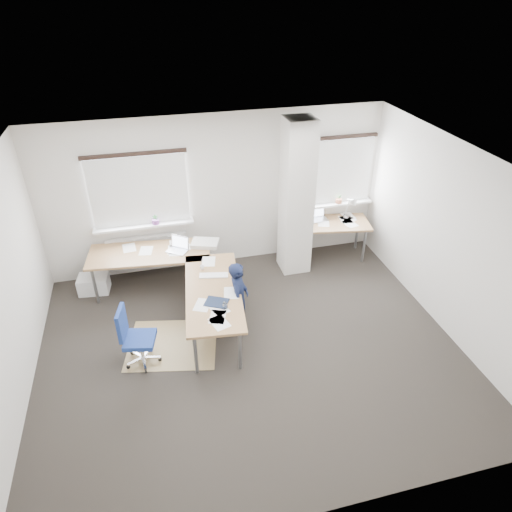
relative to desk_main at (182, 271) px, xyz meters
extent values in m
plane|color=black|center=(0.80, -1.26, -0.69)|extent=(6.00, 6.00, 0.00)
cube|color=silver|center=(0.80, 1.24, 0.71)|extent=(6.00, 0.04, 2.80)
cube|color=silver|center=(0.80, -3.76, 0.71)|extent=(6.00, 0.04, 2.80)
cube|color=silver|center=(-2.20, -1.26, 0.71)|extent=(0.04, 5.00, 2.80)
cube|color=silver|center=(3.80, -1.26, 0.71)|extent=(0.04, 5.00, 2.80)
cube|color=white|center=(0.80, -1.26, 2.11)|extent=(6.00, 5.00, 0.04)
cube|color=silver|center=(2.10, 0.69, 0.70)|extent=(0.50, 0.50, 2.78)
cube|color=white|center=(-0.50, 1.21, 0.91)|extent=(1.60, 0.04, 1.20)
cube|color=white|center=(-0.50, 1.17, 0.91)|extent=(1.60, 0.02, 1.20)
cube|color=white|center=(-0.50, 1.14, 0.29)|extent=(1.70, 0.20, 0.04)
cube|color=white|center=(3.10, 1.21, 0.91)|extent=(1.20, 0.04, 1.20)
cube|color=white|center=(3.10, 1.17, 0.91)|extent=(1.20, 0.02, 1.20)
cube|color=white|center=(3.10, 1.14, 0.29)|extent=(1.30, 0.20, 0.04)
cube|color=silver|center=(-0.50, 1.16, -0.24)|extent=(1.40, 0.10, 0.60)
cylinder|color=#7C3E89|center=(-0.30, 1.12, 0.35)|extent=(0.12, 0.12, 0.08)
imported|color=#2C6E32|center=(-0.30, 1.12, 0.39)|extent=(0.09, 0.06, 0.17)
cylinder|color=#A05A3D|center=(3.10, 1.12, 0.35)|extent=(0.12, 0.12, 0.08)
imported|color=#2C6E32|center=(3.10, 1.12, 0.39)|extent=(0.09, 0.07, 0.17)
cube|color=#9D8455|center=(-0.30, -0.88, -0.69)|extent=(1.48, 1.33, 0.01)
cube|color=white|center=(-1.47, 0.80, -0.54)|extent=(0.53, 0.40, 0.30)
cube|color=olive|center=(-0.48, 0.64, 0.02)|extent=(2.08, 1.02, 0.04)
cube|color=olive|center=(0.38, -0.66, 0.02)|extent=(1.02, 2.08, 0.04)
cylinder|color=gray|center=(-1.41, 0.45, -0.35)|extent=(0.05, 0.05, 0.69)
cylinder|color=gray|center=(-1.34, 1.05, -0.35)|extent=(0.05, 0.05, 0.69)
cylinder|color=gray|center=(0.45, 0.84, -0.35)|extent=(0.05, 0.05, 0.69)
cylinder|color=gray|center=(-0.02, -1.52, -0.35)|extent=(0.05, 0.05, 0.69)
cylinder|color=gray|center=(0.57, -1.59, -0.35)|extent=(0.05, 0.05, 0.69)
cylinder|color=gray|center=(0.78, 0.20, -0.35)|extent=(0.05, 0.05, 0.69)
cube|color=#B7B7BC|center=(-0.02, 0.56, 0.05)|extent=(0.40, 0.38, 0.01)
cube|color=#B7B7BC|center=(0.05, 0.66, 0.16)|extent=(0.29, 0.23, 0.22)
cube|color=silver|center=(0.05, 0.66, 0.16)|extent=(0.25, 0.20, 0.19)
cube|color=white|center=(0.45, -0.31, 0.05)|extent=(0.46, 0.22, 0.02)
cube|color=#121B31|center=(0.38, -0.98, 0.05)|extent=(0.39, 0.36, 0.01)
cube|color=beige|center=(0.47, 0.65, 0.07)|extent=(0.53, 0.45, 0.07)
imported|color=white|center=(0.30, -0.09, 0.07)|extent=(0.09, 0.09, 0.07)
cylinder|color=silver|center=(0.47, -1.15, 0.09)|extent=(0.07, 0.07, 0.10)
cube|color=olive|center=(2.88, 0.89, 0.02)|extent=(1.50, 0.93, 0.04)
cylinder|color=gray|center=(2.25, 0.75, -0.35)|extent=(0.05, 0.05, 0.69)
cylinder|color=gray|center=(3.43, 0.54, -0.35)|extent=(0.05, 0.05, 0.69)
cylinder|color=gray|center=(2.33, 1.24, -0.35)|extent=(0.05, 0.05, 0.69)
cylinder|color=gray|center=(3.52, 1.04, -0.35)|extent=(0.05, 0.05, 0.69)
cube|color=#B7B7BC|center=(2.69, 1.05, 0.05)|extent=(0.35, 0.26, 0.01)
cube|color=#B7B7BC|center=(2.68, 1.16, 0.16)|extent=(0.33, 0.07, 0.22)
cube|color=silver|center=(2.68, 1.16, 0.16)|extent=(0.29, 0.05, 0.19)
cylinder|color=silver|center=(3.23, 1.01, 0.05)|extent=(0.10, 0.10, 0.02)
cylinder|color=silver|center=(3.23, 1.01, 0.24)|extent=(0.02, 0.16, 0.38)
cylinder|color=silver|center=(3.23, 0.89, 0.46)|extent=(0.02, 0.29, 0.13)
cone|color=silver|center=(3.23, 0.75, 0.44)|extent=(0.14, 0.16, 0.17)
cube|color=navy|center=(-0.73, -1.12, -0.28)|extent=(0.49, 0.49, 0.07)
cube|color=navy|center=(-0.93, -1.08, 0.02)|extent=(0.13, 0.36, 0.44)
cylinder|color=silver|center=(-0.73, -1.12, -0.45)|extent=(0.05, 0.05, 0.30)
cylinder|color=black|center=(-0.51, -1.17, -0.66)|extent=(0.06, 0.04, 0.05)
cylinder|color=black|center=(-0.62, -0.92, -0.66)|extent=(0.05, 0.06, 0.05)
cylinder|color=black|center=(-0.89, -0.95, -0.66)|extent=(0.06, 0.06, 0.05)
cylinder|color=black|center=(-0.94, -1.21, -0.66)|extent=(0.06, 0.05, 0.05)
cylinder|color=black|center=(-0.71, -1.35, -0.66)|extent=(0.03, 0.06, 0.05)
imported|color=black|center=(0.74, -0.78, -0.09)|extent=(0.41, 0.51, 1.20)
camera|label=1|loc=(-0.35, -6.07, 4.01)|focal=32.00mm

